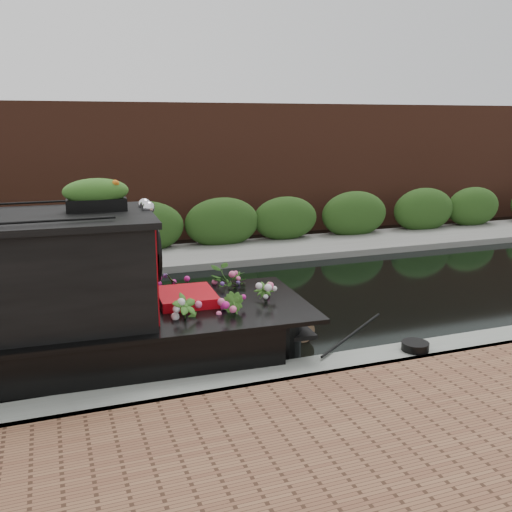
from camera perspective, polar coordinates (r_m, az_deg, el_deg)
name	(u,v)px	position (r m, az deg, el deg)	size (l,w,h in m)	color
ground	(182,316)	(10.61, -7.41, -5.95)	(80.00, 80.00, 0.00)	black
near_bank_coping	(239,395)	(7.67, -1.73, -13.72)	(40.00, 0.60, 0.50)	gray
far_bank_path	(144,263)	(14.57, -11.09, -0.72)	(40.00, 2.40, 0.34)	slate
far_hedge	(139,256)	(15.44, -11.63, 0.04)	(40.00, 1.10, 2.80)	#234416
far_brick_wall	(128,240)	(17.47, -12.68, 1.54)	(40.00, 1.00, 8.00)	#51281B
rope_fender	(300,328)	(9.42, 4.38, -7.19)	(0.37, 0.37, 0.37)	#886447
coiled_mooring_rope	(415,346)	(8.67, 15.63, -8.68)	(0.40, 0.40, 0.12)	black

